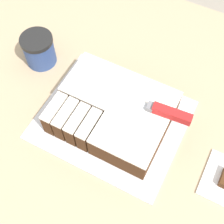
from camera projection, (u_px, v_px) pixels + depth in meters
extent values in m
plane|color=#9E9384|center=(112.00, 209.00, 1.62)|extent=(8.00, 8.00, 0.00)
cube|color=tan|center=(113.00, 182.00, 1.22)|extent=(1.40, 1.10, 0.92)
cube|color=silver|center=(112.00, 120.00, 0.83)|extent=(0.37, 0.31, 0.01)
cube|color=#472814|center=(120.00, 99.00, 0.82)|extent=(0.29, 0.14, 0.07)
cube|color=white|center=(120.00, 91.00, 0.78)|extent=(0.29, 0.14, 0.01)
cube|color=#472814|center=(124.00, 146.00, 0.75)|extent=(0.15, 0.09, 0.07)
cube|color=white|center=(124.00, 139.00, 0.72)|extent=(0.15, 0.09, 0.01)
cube|color=#472814|center=(56.00, 115.00, 0.79)|extent=(0.03, 0.09, 0.07)
cube|color=white|center=(54.00, 107.00, 0.76)|extent=(0.03, 0.09, 0.01)
cube|color=#472814|center=(67.00, 120.00, 0.79)|extent=(0.03, 0.09, 0.07)
cube|color=white|center=(65.00, 112.00, 0.75)|extent=(0.03, 0.09, 0.01)
cube|color=#472814|center=(78.00, 125.00, 0.78)|extent=(0.03, 0.09, 0.07)
cube|color=white|center=(77.00, 118.00, 0.75)|extent=(0.03, 0.09, 0.01)
cube|color=#472814|center=(90.00, 130.00, 0.77)|extent=(0.03, 0.09, 0.07)
cube|color=white|center=(89.00, 123.00, 0.74)|extent=(0.03, 0.09, 0.01)
cube|color=silver|center=(110.00, 94.00, 0.77)|extent=(0.22, 0.04, 0.00)
cube|color=slate|center=(150.00, 107.00, 0.75)|extent=(0.02, 0.02, 0.02)
cube|color=red|center=(172.00, 114.00, 0.73)|extent=(0.10, 0.03, 0.02)
cylinder|color=#334C8C|center=(39.00, 51.00, 0.90)|extent=(0.09, 0.09, 0.08)
cylinder|color=black|center=(36.00, 40.00, 0.86)|extent=(0.09, 0.09, 0.01)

